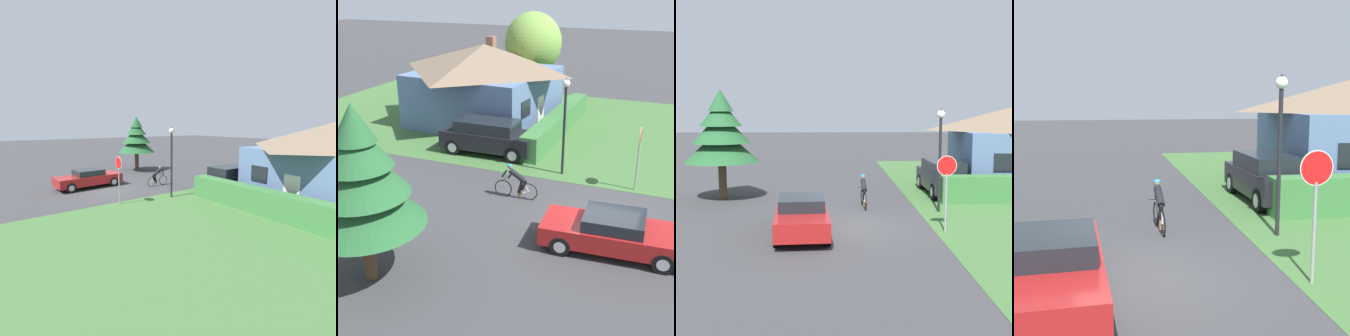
{
  "view_description": "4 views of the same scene",
  "coord_description": "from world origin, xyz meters",
  "views": [
    {
      "loc": [
        17.02,
        -6.92,
        4.52
      ],
      "look_at": [
        1.75,
        4.09,
        1.4
      ],
      "focal_mm": 28.0,
      "sensor_mm": 36.0,
      "label": 1
    },
    {
      "loc": [
        -15.05,
        -2.51,
        8.3
      ],
      "look_at": [
        0.76,
        4.03,
        1.32
      ],
      "focal_mm": 50.0,
      "sensor_mm": 36.0,
      "label": 2
    },
    {
      "loc": [
        -0.44,
        -16.89,
        4.4
      ],
      "look_at": [
        0.07,
        3.42,
        1.81
      ],
      "focal_mm": 50.0,
      "sensor_mm": 36.0,
      "label": 3
    },
    {
      "loc": [
        -0.54,
        -9.24,
        3.79
      ],
      "look_at": [
        1.69,
        4.11,
        1.73
      ],
      "focal_mm": 50.0,
      "sensor_mm": 36.0,
      "label": 4
    }
  ],
  "objects": [
    {
      "name": "ground_plane",
      "position": [
        0.0,
        0.0,
        0.0
      ],
      "size": [
        140.0,
        140.0,
        0.0
      ],
      "primitive_type": "plane",
      "color": "#38383A"
    },
    {
      "name": "sedan_left_lane",
      "position": [
        -1.53,
        -0.69,
        0.67
      ],
      "size": [
        2.11,
        4.75,
        1.32
      ],
      "rotation": [
        0.0,
        0.0,
        1.64
      ],
      "color": "maroon",
      "rests_on": "ground"
    },
    {
      "name": "cyclist",
      "position": [
        0.96,
        3.67,
        0.7
      ],
      "size": [
        0.44,
        1.81,
        1.46
      ],
      "rotation": [
        0.0,
        0.0,
        1.63
      ],
      "color": "black",
      "rests_on": "ground"
    },
    {
      "name": "parked_suv_right",
      "position": [
        5.28,
        6.85,
        0.91
      ],
      "size": [
        1.98,
        4.76,
        1.74
      ],
      "rotation": [
        0.0,
        0.0,
        1.58
      ],
      "color": "black",
      "rests_on": "ground"
    },
    {
      "name": "stop_sign",
      "position": [
        3.6,
        -0.68,
        1.95
      ],
      "size": [
        0.72,
        0.07,
        2.76
      ],
      "rotation": [
        0.0,
        0.0,
        3.18
      ],
      "color": "gray",
      "rests_on": "ground"
    },
    {
      "name": "street_lamp",
      "position": [
        4.11,
        2.65,
        2.96
      ],
      "size": [
        0.34,
        0.34,
        4.4
      ],
      "color": "black",
      "rests_on": "ground"
    },
    {
      "name": "conifer_tall_near",
      "position": [
        -5.77,
        5.67,
        3.18
      ],
      "size": [
        3.54,
        3.54,
        5.33
      ],
      "color": "#4C3823",
      "rests_on": "ground"
    }
  ]
}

